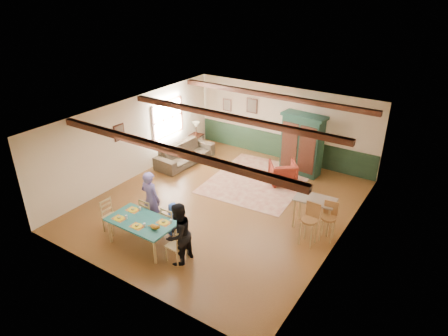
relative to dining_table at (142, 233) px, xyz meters
The scene contains 35 objects.
floor 2.85m from the dining_table, 78.11° to the left, with size 8.00×8.00×0.00m, color brown.
wall_back 6.87m from the dining_table, 85.08° to the left, with size 7.00×0.02×2.70m, color beige.
wall_left 4.14m from the dining_table, 136.50° to the left, with size 0.02×8.00×2.70m, color beige.
wall_right 5.03m from the dining_table, 34.14° to the left, with size 0.02×8.00×2.70m, color beige.
ceiling 3.67m from the dining_table, 78.11° to the left, with size 7.00×8.00×0.02m, color white.
wainscot_back 6.77m from the dining_table, 85.06° to the left, with size 6.95×0.03×0.90m, color #1C3421.
ceiling_beam_front 2.37m from the dining_table, 38.78° to the left, with size 6.95×0.16×0.16m, color #32170E.
ceiling_beam_mid 3.93m from the dining_table, 79.57° to the left, with size 6.95×0.16×0.16m, color #32170E.
ceiling_beam_back 6.22m from the dining_table, 84.23° to the left, with size 6.95×0.16×0.16m, color #32170E.
window_left 5.45m from the dining_table, 122.87° to the left, with size 0.06×1.60×1.30m, color white, non-canonical shape.
picture_left_wall 3.87m from the dining_table, 143.09° to the left, with size 0.04×0.42×0.52m, color gray, non-canonical shape.
picture_back_a 6.93m from the dining_table, 96.07° to the left, with size 0.45×0.04×0.55m, color gray, non-canonical shape.
picture_back_b 7.10m from the dining_table, 105.09° to the left, with size 0.38×0.04×0.48m, color gray, non-canonical shape.
dining_table is the anchor object (origin of this frame).
dining_chair_far_left 0.79m from the dining_table, 118.54° to the left, with size 0.40×0.42×0.90m, color #A18450, non-canonical shape.
dining_chair_far_right 0.79m from the dining_table, 60.43° to the left, with size 0.40×0.42×0.90m, color #A18450, non-canonical shape.
dining_chair_end_left 1.10m from the dining_table, behind, with size 0.40×0.42×0.90m, color #A18450, non-canonical shape.
dining_chair_end_right 1.10m from the dining_table, ahead, with size 0.40×0.42×0.90m, color #A18450, non-canonical shape.
person_man 0.97m from the dining_table, 116.05° to the left, with size 0.60×0.39×1.64m, color slate.
person_woman 1.27m from the dining_table, ahead, with size 0.76×0.60×1.57m, color black.
person_child 0.86m from the dining_table, 62.92° to the left, with size 0.47×0.30×0.96m, color #294AA5.
cat 0.69m from the dining_table, 10.82° to the right, with size 0.34×0.13×0.17m, color #BF7721, non-canonical shape.
place_setting_near_left 0.71m from the dining_table, 156.07° to the right, with size 0.38×0.29×0.11m, color yellow, non-canonical shape.
place_setting_near_center 0.49m from the dining_table, 68.71° to the right, with size 0.38×0.29×0.11m, color yellow, non-canonical shape.
place_setting_far_left 0.71m from the dining_table, 155.04° to the left, with size 0.38×0.29×0.11m, color yellow, non-canonical shape.
place_setting_far_right 0.71m from the dining_table, 23.93° to the left, with size 0.38×0.29×0.11m, color yellow, non-canonical shape.
area_rug 4.71m from the dining_table, 80.90° to the left, with size 2.94×3.49×0.01m, color beige.
armoire 6.27m from the dining_table, 74.56° to the left, with size 1.48×0.59×2.10m, color #122D23.
armchair 5.17m from the dining_table, 73.17° to the left, with size 0.81×0.83×0.76m, color #531510.
sofa 4.98m from the dining_table, 115.85° to the left, with size 2.37×0.93×0.69m, color #3A3124.
end_table 6.36m from the dining_table, 114.45° to the left, with size 0.46×0.46×0.56m, color #32170E, non-canonical shape.
table_lamp 6.37m from the dining_table, 114.45° to the left, with size 0.29×0.29×0.52m, color beige, non-canonical shape.
counter_table 4.52m from the dining_table, 43.03° to the left, with size 1.06×0.62×0.89m, color tan, non-canonical shape.
bar_stool_left 4.17m from the dining_table, 33.63° to the left, with size 0.40×0.44×1.13m, color #9F6E3D, non-canonical shape.
bar_stool_right 4.70m from the dining_table, 35.76° to the left, with size 0.37×0.41×1.06m, color #9F6E3D, non-canonical shape.
Camera 1 is at (5.67, -8.58, 6.20)m, focal length 32.00 mm.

